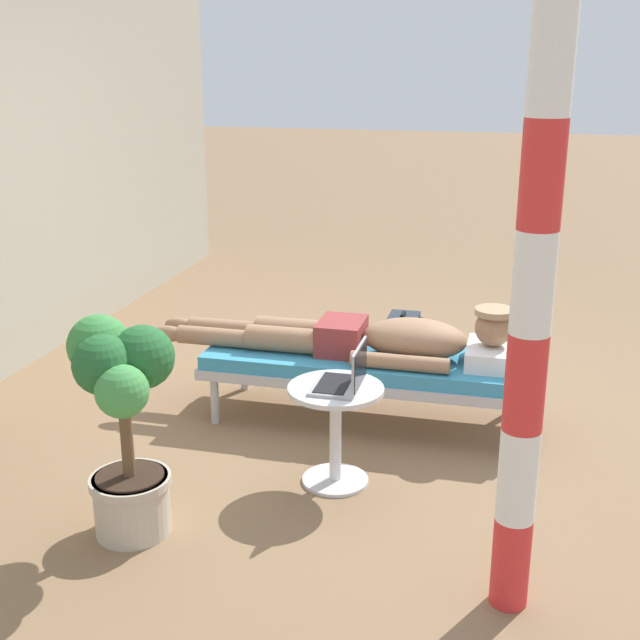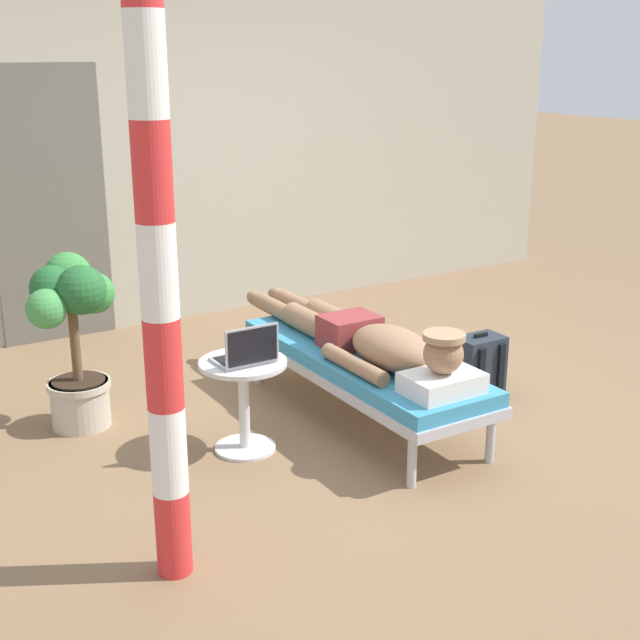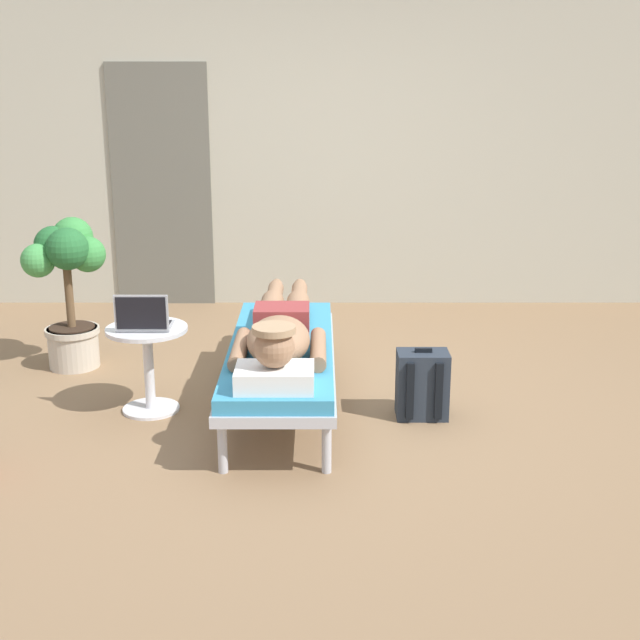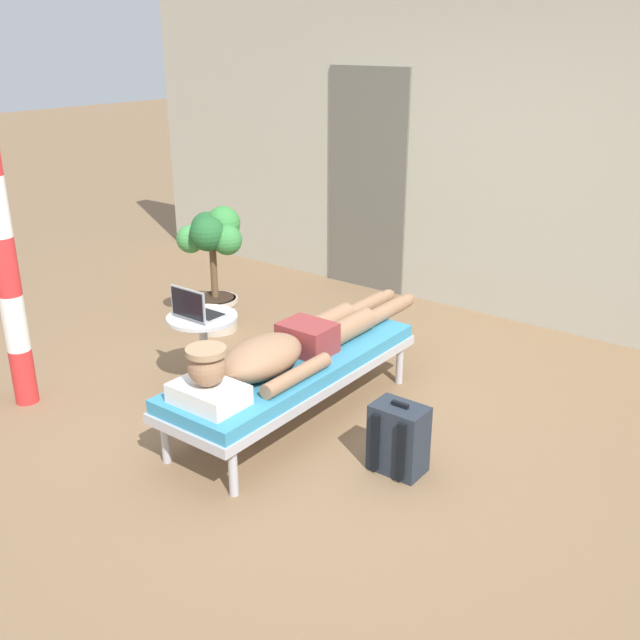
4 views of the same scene
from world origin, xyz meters
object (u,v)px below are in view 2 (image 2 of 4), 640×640
Objects in this scene: potted_plant at (73,325)px; lounge_chair at (362,364)px; person_reclining at (369,340)px; porch_post at (158,271)px; side_table at (244,390)px; backpack at (478,367)px; laptop at (247,353)px.

lounge_chair is at bearing -28.09° from potted_plant.
person_reclining reaches higher than lounge_chair.
porch_post reaches higher than potted_plant.
potted_plant reaches higher than side_table.
potted_plant is (-2.30, 0.89, 0.43)m from backpack.
porch_post reaches higher than person_reclining.
side_table is at bearing -49.55° from potted_plant.
backpack is at bearing -1.36° from laptop.
person_reclining is 7.00× the size of laptop.
lounge_chair is 2.06m from porch_post.
lounge_chair is 0.87× the size of person_reclining.
side_table is at bearing 48.56° from porch_post.
lounge_chair is 0.19m from person_reclining.
person_reclining is 1.96m from porch_post.
person_reclining is at bearing -30.00° from potted_plant.
lounge_chair is at bearing 4.63° from laptop.
laptop is 0.12× the size of porch_post.
side_table reaches higher than backpack.
porch_post is (-0.79, -0.84, 0.74)m from laptop.
potted_plant is 0.39× the size of porch_post.
lounge_chair is 0.83m from laptop.
potted_plant is (-0.68, 0.80, 0.27)m from side_table.
lounge_chair is at bearing 172.98° from backpack.
laptop is at bearing -51.31° from potted_plant.
potted_plant is at bearing 151.91° from lounge_chair.
side_table is at bearing 90.00° from laptop.
potted_plant is (-0.68, 0.85, 0.04)m from laptop.
side_table is 1.23× the size of backpack.
side_table is (-0.79, -0.01, 0.01)m from lounge_chair.
person_reclining is 2.12× the size of potted_plant.
backpack is 0.41× the size of potted_plant.
porch_post is (-1.58, -0.84, 0.80)m from person_reclining.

